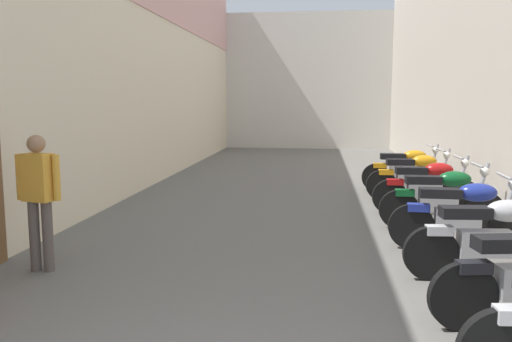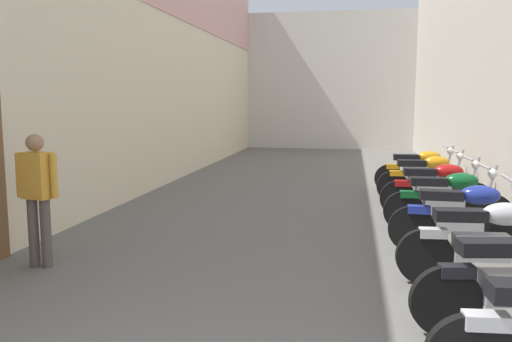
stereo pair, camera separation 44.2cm
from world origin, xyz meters
TOP-DOWN VIEW (x-y plane):
  - ground_plane at (0.00, 7.78)m, footprint 35.56×35.56m
  - building_left at (-3.50, 9.74)m, footprint 0.45×19.56m
  - building_right at (3.51, 9.78)m, footprint 0.45×19.56m
  - building_far_end at (0.00, 20.56)m, footprint 9.62×2.00m
  - motorcycle_third at (2.37, 3.90)m, footprint 1.85×0.58m
  - motorcycle_fourth at (2.37, 5.06)m, footprint 1.85×0.58m
  - motorcycle_fifth at (2.37, 6.21)m, footprint 1.85×0.58m
  - motorcycle_sixth at (2.37, 7.28)m, footprint 1.85×0.58m
  - motorcycle_seventh at (2.37, 8.55)m, footprint 1.85×0.58m
  - motorcycle_eighth at (2.37, 9.59)m, footprint 1.85×0.58m
  - pedestrian_mid_alley at (-2.63, 3.64)m, footprint 0.52×0.27m

SIDE VIEW (x-z plane):
  - ground_plane at x=0.00m, z-range 0.00..0.00m
  - motorcycle_third at x=2.37m, z-range -0.02..1.02m
  - motorcycle_fourth at x=2.37m, z-range -0.02..1.02m
  - motorcycle_fifth at x=2.37m, z-range -0.02..1.02m
  - motorcycle_sixth at x=2.37m, z-range -0.02..1.02m
  - motorcycle_seventh at x=2.37m, z-range -0.02..1.02m
  - motorcycle_eighth at x=2.37m, z-range -0.02..1.02m
  - pedestrian_mid_alley at x=-2.63m, z-range 0.13..1.70m
  - building_far_end at x=0.00m, z-range 0.00..5.43m
  - building_right at x=3.51m, z-range 0.00..7.10m
  - building_left at x=-3.50m, z-range 0.04..7.07m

